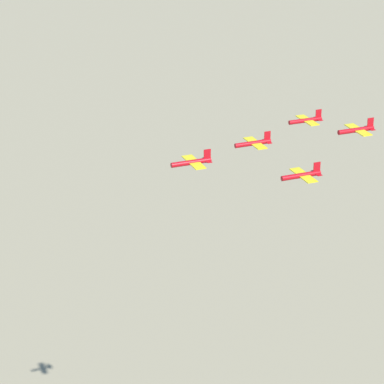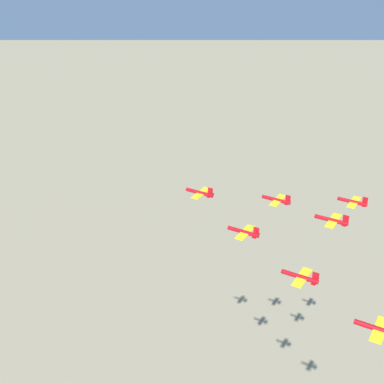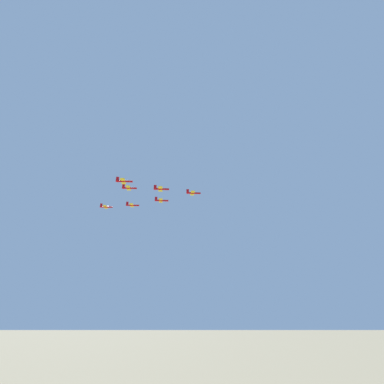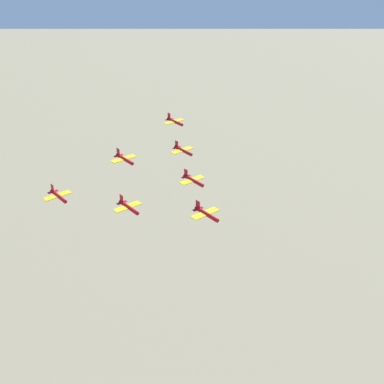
# 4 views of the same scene
# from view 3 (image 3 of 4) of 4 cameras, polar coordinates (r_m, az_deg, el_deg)

# --- Properties ---
(jet_0) EXTENTS (6.88, 6.97, 2.63)m
(jet_0) POSITION_cam_3_polar(r_m,az_deg,el_deg) (164.24, 0.17, -0.19)
(jet_0) COLOR #B20C14
(jet_1) EXTENTS (6.88, 6.97, 2.63)m
(jet_1) POSITION_cam_3_polar(r_m,az_deg,el_deg) (172.81, -5.92, -1.61)
(jet_1) COLOR #B20C14
(jet_2) EXTENTS (6.88, 6.97, 2.63)m
(jet_2) POSITION_cam_3_polar(r_m,az_deg,el_deg) (153.24, -5.96, 0.58)
(jet_2) COLOR #B20C14
(jet_3) EXTENTS (6.88, 6.97, 2.63)m
(jet_3) POSITION_cam_3_polar(r_m,az_deg,el_deg) (183.62, -11.36, -2.47)
(jet_3) COLOR #B20C14
(jet_4) EXTENTS (6.88, 6.97, 2.63)m
(jet_4) POSITION_cam_3_polar(r_m,az_deg,el_deg) (165.44, -11.94, 0.76)
(jet_4) COLOR #B20C14
(jet_5) EXTENTS (6.88, 6.97, 2.63)m
(jet_5) POSITION_cam_3_polar(r_m,az_deg,el_deg) (144.86, -12.91, 2.03)
(jet_5) COLOR #B20C14
(jet_6) EXTENTS (6.88, 6.97, 2.63)m
(jet_6) POSITION_cam_3_polar(r_m,az_deg,el_deg) (196.45, -16.10, -2.73)
(jet_6) COLOR #B20C14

